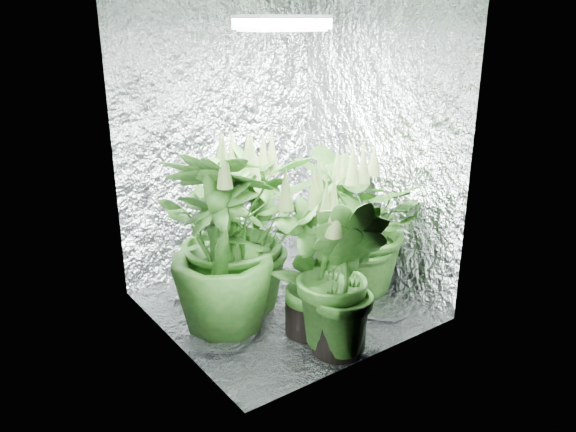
% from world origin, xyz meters
% --- Properties ---
extents(ground, '(1.60, 1.60, 0.00)m').
position_xyz_m(ground, '(0.00, 0.00, 0.00)').
color(ground, silver).
rests_on(ground, ground).
extents(walls, '(1.62, 1.62, 2.00)m').
position_xyz_m(walls, '(0.00, 0.00, 1.00)').
color(walls, silver).
rests_on(walls, ground).
extents(grow_lamp, '(0.50, 0.30, 0.22)m').
position_xyz_m(grow_lamp, '(0.00, 0.00, 1.83)').
color(grow_lamp, gray).
rests_on(grow_lamp, ceiling).
extents(plant_a, '(1.28, 1.28, 1.20)m').
position_xyz_m(plant_a, '(-0.27, 0.12, 0.57)').
color(plant_a, black).
rests_on(plant_a, ground).
extents(plant_b, '(0.76, 0.76, 1.15)m').
position_xyz_m(plant_b, '(-0.01, 0.33, 0.53)').
color(plant_b, black).
rests_on(plant_b, ground).
extents(plant_c, '(0.58, 0.58, 0.98)m').
position_xyz_m(plant_c, '(0.64, 0.20, 0.44)').
color(plant_c, black).
rests_on(plant_c, ground).
extents(plant_d, '(0.91, 0.91, 1.24)m').
position_xyz_m(plant_d, '(-0.48, -0.06, 0.58)').
color(plant_d, black).
rests_on(plant_d, ground).
extents(plant_e, '(1.18, 1.18, 1.10)m').
position_xyz_m(plant_e, '(0.52, -0.19, 0.52)').
color(plant_e, black).
rests_on(plant_e, ground).
extents(plant_f, '(0.72, 0.72, 1.07)m').
position_xyz_m(plant_f, '(-0.07, -0.38, 0.49)').
color(plant_f, black).
rests_on(plant_f, ground).
extents(plant_g, '(0.69, 0.69, 1.05)m').
position_xyz_m(plant_g, '(-0.06, -0.64, 0.47)').
color(plant_g, black).
rests_on(plant_g, ground).
extents(circulation_fan, '(0.16, 0.30, 0.34)m').
position_xyz_m(circulation_fan, '(0.61, 0.40, 0.14)').
color(circulation_fan, black).
rests_on(circulation_fan, ground).
extents(plant_label, '(0.05, 0.04, 0.07)m').
position_xyz_m(plant_label, '(0.01, -0.67, 0.30)').
color(plant_label, white).
rests_on(plant_label, plant_g).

